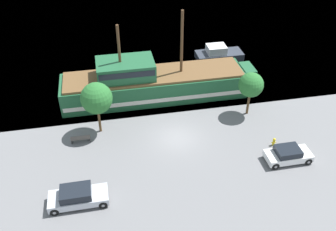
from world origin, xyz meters
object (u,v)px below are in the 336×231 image
pirate_ship (152,83)px  bench_promenade_east (81,139)px  fire_hydrant (274,141)px  parked_car_curb_mid (78,196)px  parked_car_curb_front (288,155)px  moored_boat_dockside (218,54)px

pirate_ship → bench_promenade_east: 10.07m
fire_hydrant → bench_promenade_east: size_ratio=0.44×
parked_car_curb_mid → bench_promenade_east: bearing=88.3°
pirate_ship → parked_car_curb_front: pirate_ship is taller
moored_boat_dockside → bench_promenade_east: bearing=-141.9°
fire_hydrant → pirate_ship: bearing=133.2°
parked_car_curb_mid → moored_boat_dockside: bearing=49.9°
parked_car_curb_front → bench_promenade_east: 18.44m
pirate_ship → moored_boat_dockside: 12.07m
parked_car_curb_front → pirate_ship: bearing=128.6°
moored_boat_dockside → parked_car_curb_mid: 27.23m
parked_car_curb_front → moored_boat_dockside: bearing=90.5°
fire_hydrant → bench_promenade_east: 17.59m
pirate_ship → fire_hydrant: pirate_ship is taller
moored_boat_dockside → parked_car_curb_front: moored_boat_dockside is taller
fire_hydrant → parked_car_curb_front: bearing=-82.5°
parked_car_curb_mid → bench_promenade_east: size_ratio=2.56×
moored_boat_dockside → parked_car_curb_front: (0.16, -19.46, 0.01)m
moored_boat_dockside → parked_car_curb_mid: (-17.54, -20.83, 0.05)m
pirate_ship → parked_car_curb_front: bearing=-51.4°
pirate_ship → moored_boat_dockside: bearing=36.5°
parked_car_curb_front → fire_hydrant: bearing=97.5°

